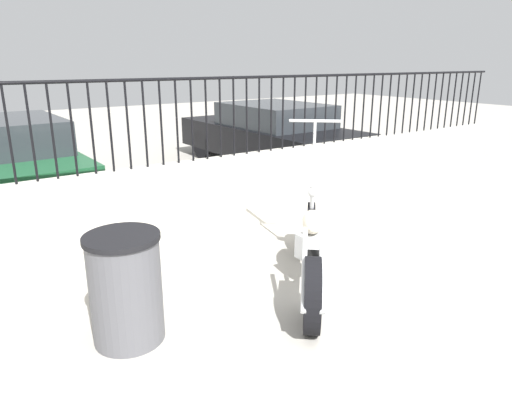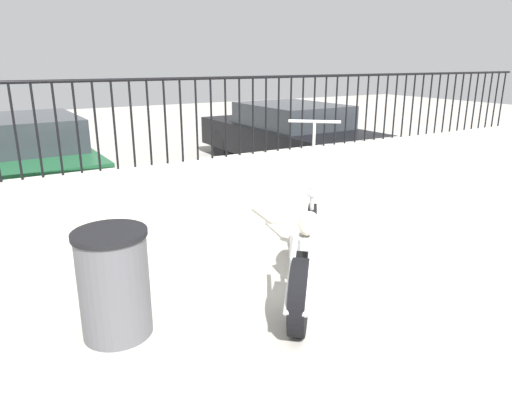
{
  "view_description": "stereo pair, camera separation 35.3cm",
  "coord_description": "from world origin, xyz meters",
  "px_view_note": "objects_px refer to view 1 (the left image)",
  "views": [
    {
      "loc": [
        -2.97,
        -2.1,
        2.12
      ],
      "look_at": [
        -0.3,
        1.82,
        0.7
      ],
      "focal_mm": 32.0,
      "sensor_mm": 36.0,
      "label": 1
    },
    {
      "loc": [
        -2.67,
        -2.28,
        2.12
      ],
      "look_at": [
        -0.3,
        1.82,
        0.7
      ],
      "focal_mm": 32.0,
      "sensor_mm": 36.0,
      "label": 2
    }
  ],
  "objects_px": {
    "motorcycle_silver": "(312,254)",
    "trash_bin": "(126,288)",
    "car_black": "(270,134)",
    "car_green": "(2,160)"
  },
  "relations": [
    {
      "from": "motorcycle_silver",
      "to": "trash_bin",
      "type": "relative_size",
      "value": 1.95
    },
    {
      "from": "trash_bin",
      "to": "car_black",
      "type": "xyz_separation_m",
      "value": [
        4.59,
        4.46,
        0.22
      ]
    },
    {
      "from": "motorcycle_silver",
      "to": "car_black",
      "type": "distance_m",
      "value": 5.5
    },
    {
      "from": "motorcycle_silver",
      "to": "car_green",
      "type": "relative_size",
      "value": 0.41
    },
    {
      "from": "trash_bin",
      "to": "car_black",
      "type": "bearing_deg",
      "value": 44.14
    },
    {
      "from": "car_black",
      "to": "trash_bin",
      "type": "bearing_deg",
      "value": 132.5
    },
    {
      "from": "trash_bin",
      "to": "car_green",
      "type": "relative_size",
      "value": 0.21
    },
    {
      "from": "trash_bin",
      "to": "car_green",
      "type": "distance_m",
      "value": 4.69
    },
    {
      "from": "motorcycle_silver",
      "to": "car_green",
      "type": "bearing_deg",
      "value": 62.81
    },
    {
      "from": "trash_bin",
      "to": "car_green",
      "type": "height_order",
      "value": "car_green"
    }
  ]
}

